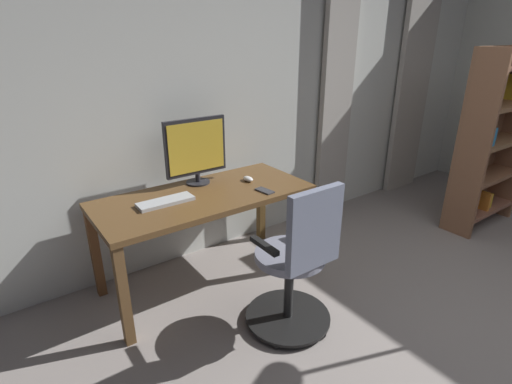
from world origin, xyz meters
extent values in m
cube|color=silver|center=(0.00, -2.66, 1.44)|extent=(5.37, 0.10, 2.88)
cube|color=#B5B0A7|center=(-1.65, -2.55, 1.22)|extent=(0.54, 0.06, 2.44)
cube|color=#B5B0A7|center=(-0.41, -2.55, 1.22)|extent=(0.39, 0.06, 2.44)
cube|color=brown|center=(1.28, -2.17, 0.70)|extent=(1.53, 0.69, 0.04)
cube|color=brown|center=(0.56, -1.87, 0.34)|extent=(0.06, 0.06, 0.68)
cube|color=brown|center=(2.01, -1.87, 0.34)|extent=(0.06, 0.06, 0.68)
cube|color=brown|center=(0.56, -2.47, 0.34)|extent=(0.06, 0.06, 0.68)
cube|color=brown|center=(2.01, -2.47, 0.34)|extent=(0.06, 0.06, 0.68)
cylinder|color=black|center=(1.09, -1.45, 0.04)|extent=(0.56, 0.56, 0.02)
sphere|color=black|center=(0.83, -1.45, 0.03)|extent=(0.05, 0.05, 0.05)
sphere|color=black|center=(1.01, -1.69, 0.03)|extent=(0.05, 0.05, 0.05)
sphere|color=black|center=(1.30, -1.60, 0.03)|extent=(0.05, 0.05, 0.05)
sphere|color=black|center=(1.30, -1.30, 0.03)|extent=(0.05, 0.05, 0.05)
sphere|color=black|center=(1.01, -1.20, 0.03)|extent=(0.05, 0.05, 0.05)
cylinder|color=black|center=(1.09, -1.45, 0.26)|extent=(0.06, 0.06, 0.44)
cylinder|color=gray|center=(1.09, -1.45, 0.51)|extent=(0.44, 0.44, 0.05)
cube|color=gray|center=(1.09, -1.25, 0.77)|extent=(0.37, 0.05, 0.48)
cube|color=black|center=(1.29, -1.45, 0.64)|extent=(0.04, 0.24, 0.03)
cube|color=black|center=(0.89, -1.45, 0.64)|extent=(0.04, 0.24, 0.03)
cylinder|color=#232328|center=(1.21, -2.39, 0.73)|extent=(0.18, 0.18, 0.01)
cylinder|color=#232328|center=(1.21, -2.39, 0.77)|extent=(0.04, 0.04, 0.06)
cube|color=#232328|center=(1.21, -2.40, 1.01)|extent=(0.49, 0.03, 0.42)
cube|color=gold|center=(1.21, -2.38, 1.01)|extent=(0.45, 0.01, 0.37)
cube|color=#B7BCC1|center=(1.57, -2.17, 0.73)|extent=(0.38, 0.13, 0.02)
ellipsoid|color=white|center=(0.88, -2.20, 0.74)|extent=(0.06, 0.10, 0.04)
cube|color=#333338|center=(0.91, -1.96, 0.73)|extent=(0.09, 0.15, 0.01)
cube|color=#8D5F43|center=(-1.02, -1.47, 0.84)|extent=(0.04, 0.30, 1.68)
cube|color=#875D41|center=(-1.42, -1.60, 0.84)|extent=(0.84, 0.04, 1.68)
cube|color=#8E5A46|center=(-1.42, -1.47, 0.17)|extent=(0.77, 0.30, 0.04)
cube|color=brown|center=(-1.42, -1.47, 0.51)|extent=(0.77, 0.30, 0.04)
cube|color=#88613F|center=(-1.42, -1.47, 0.84)|extent=(0.77, 0.30, 0.04)
cube|color=#89603E|center=(-1.42, -1.47, 1.18)|extent=(0.77, 0.30, 0.04)
cube|color=#915C46|center=(-1.42, -1.47, 1.52)|extent=(0.77, 0.30, 0.04)
cube|color=gold|center=(-1.43, -1.47, 0.26)|extent=(0.06, 0.19, 0.14)
cube|color=#327CC4|center=(-1.09, -1.47, 0.61)|extent=(0.04, 0.18, 0.18)
cube|color=#2D7FBD|center=(-1.16, -1.47, 0.94)|extent=(0.05, 0.22, 0.16)
cube|color=orange|center=(-1.34, -1.47, 0.27)|extent=(0.04, 0.24, 0.18)
camera|label=1|loc=(2.48, 0.13, 1.77)|focal=27.46mm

